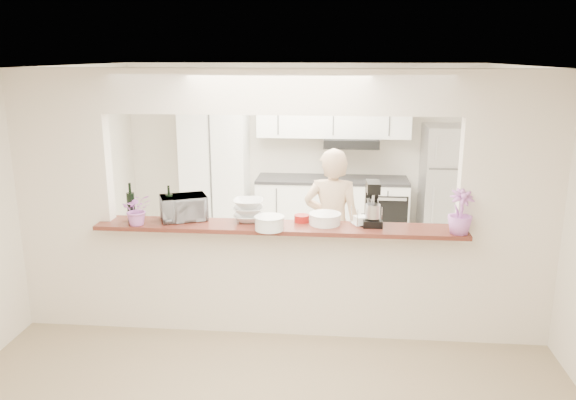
# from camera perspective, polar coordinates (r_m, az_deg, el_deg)

# --- Properties ---
(floor) EXTENTS (6.00, 6.00, 0.00)m
(floor) POSITION_cam_1_polar(r_m,az_deg,el_deg) (5.64, -0.81, -13.07)
(floor) COLOR gray
(floor) RESTS_ON ground
(tile_overlay) EXTENTS (5.00, 2.90, 0.01)m
(tile_overlay) POSITION_cam_1_polar(r_m,az_deg,el_deg) (7.04, 0.52, -7.19)
(tile_overlay) COLOR beige
(tile_overlay) RESTS_ON floor
(partition) EXTENTS (5.00, 0.15, 2.50)m
(partition) POSITION_cam_1_polar(r_m,az_deg,el_deg) (5.12, -0.87, 1.79)
(partition) COLOR white
(partition) RESTS_ON floor
(bar_counter) EXTENTS (3.40, 0.38, 1.09)m
(bar_counter) POSITION_cam_1_polar(r_m,az_deg,el_deg) (5.39, -0.84, -7.67)
(bar_counter) COLOR white
(bar_counter) RESTS_ON floor
(kitchen_cabinets) EXTENTS (3.15, 0.62, 2.25)m
(kitchen_cabinets) POSITION_cam_1_polar(r_m,az_deg,el_deg) (7.89, -0.11, 2.59)
(kitchen_cabinets) COLOR white
(kitchen_cabinets) RESTS_ON floor
(refrigerator) EXTENTS (0.75, 0.70, 1.70)m
(refrigerator) POSITION_cam_1_polar(r_m,az_deg,el_deg) (7.96, 16.09, 1.20)
(refrigerator) COLOR silver
(refrigerator) RESTS_ON floor
(flower_left) EXTENTS (0.33, 0.31, 0.29)m
(flower_left) POSITION_cam_1_polar(r_m,az_deg,el_deg) (5.33, -15.07, -0.92)
(flower_left) COLOR #CD6CBE
(flower_left) RESTS_ON bar_counter
(wine_bottle_a) EXTENTS (0.07, 0.07, 0.34)m
(wine_bottle_a) POSITION_cam_1_polar(r_m,az_deg,el_deg) (5.41, -11.95, -0.66)
(wine_bottle_a) COLOR black
(wine_bottle_a) RESTS_ON bar_counter
(wine_bottle_b) EXTENTS (0.07, 0.07, 0.37)m
(wine_bottle_b) POSITION_cam_1_polar(r_m,az_deg,el_deg) (5.47, -15.66, -0.61)
(wine_bottle_b) COLOR black
(wine_bottle_b) RESTS_ON bar_counter
(toaster_oven) EXTENTS (0.50, 0.43, 0.23)m
(toaster_oven) POSITION_cam_1_polar(r_m,az_deg,el_deg) (5.41, -10.56, -0.78)
(toaster_oven) COLOR #9D9DA1
(toaster_oven) RESTS_ON bar_counter
(serving_bowls) EXTENTS (0.31, 0.31, 0.21)m
(serving_bowls) POSITION_cam_1_polar(r_m,az_deg,el_deg) (5.28, -4.04, -1.09)
(serving_bowls) COLOR silver
(serving_bowls) RESTS_ON bar_counter
(plate_stack_a) EXTENTS (0.27, 0.27, 0.12)m
(plate_stack_a) POSITION_cam_1_polar(r_m,az_deg,el_deg) (5.03, -1.90, -2.35)
(plate_stack_a) COLOR white
(plate_stack_a) RESTS_ON bar_counter
(plate_stack_b) EXTENTS (0.30, 0.30, 0.10)m
(plate_stack_b) POSITION_cam_1_polar(r_m,az_deg,el_deg) (5.20, 3.78, -1.92)
(plate_stack_b) COLOR white
(plate_stack_b) RESTS_ON bar_counter
(red_bowl) EXTENTS (0.14, 0.14, 0.07)m
(red_bowl) POSITION_cam_1_polar(r_m,az_deg,el_deg) (5.27, 1.40, -1.88)
(red_bowl) COLOR maroon
(red_bowl) RESTS_ON bar_counter
(tan_bowl) EXTENTS (0.14, 0.14, 0.07)m
(tan_bowl) POSITION_cam_1_polar(r_m,az_deg,el_deg) (5.26, 3.58, -1.93)
(tan_bowl) COLOR tan
(tan_bowl) RESTS_ON bar_counter
(utensil_caddy) EXTENTS (0.31, 0.25, 0.25)m
(utensil_caddy) POSITION_cam_1_polar(r_m,az_deg,el_deg) (5.22, 7.98, -1.37)
(utensil_caddy) COLOR silver
(utensil_caddy) RESTS_ON bar_counter
(stand_mixer) EXTENTS (0.18, 0.29, 0.41)m
(stand_mixer) POSITION_cam_1_polar(r_m,az_deg,el_deg) (5.21, 8.54, -0.51)
(stand_mixer) COLOR black
(stand_mixer) RESTS_ON bar_counter
(flower_right) EXTENTS (0.27, 0.27, 0.39)m
(flower_right) POSITION_cam_1_polar(r_m,az_deg,el_deg) (5.11, 17.12, -1.17)
(flower_right) COLOR #CE70D0
(flower_right) RESTS_ON bar_counter
(person) EXTENTS (0.64, 0.46, 1.67)m
(person) POSITION_cam_1_polar(r_m,az_deg,el_deg) (6.03, 4.48, -2.64)
(person) COLOR #D7B18C
(person) RESTS_ON floor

